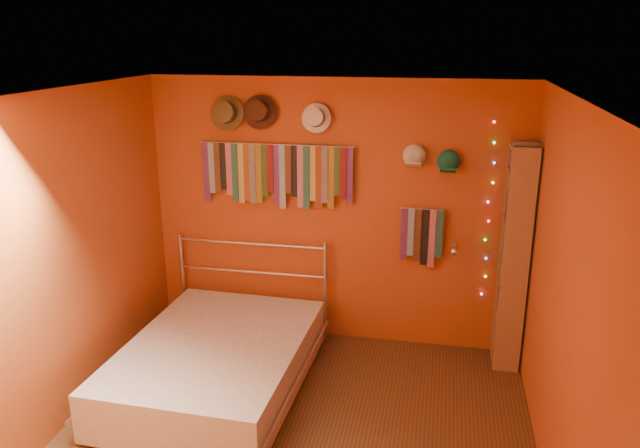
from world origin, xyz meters
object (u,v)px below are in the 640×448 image
Objects in this scene: tie_rack at (276,172)px; bed at (217,363)px; reading_lamp at (454,250)px; bookshelf at (519,257)px.

tie_rack is 0.70× the size of bed.
bed is (-1.90, -0.90, -0.82)m from reading_lamp.
tie_rack reaches higher than reading_lamp.
reading_lamp is 0.15× the size of bookshelf.
reading_lamp is (1.64, -0.17, -0.59)m from tie_rack.
bookshelf is 2.74m from bed.
tie_rack reaches higher than bed.
tie_rack is at bearing 174.27° from reading_lamp.
bed is (-2.45, -0.91, -0.79)m from bookshelf.
bed is (-0.26, -1.07, -1.41)m from tie_rack.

